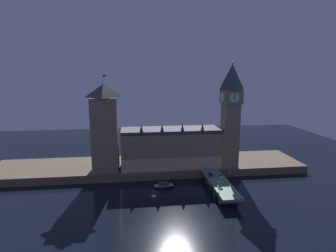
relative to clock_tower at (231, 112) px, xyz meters
The scene contains 15 objects.
ground_plane 75.11m from the clock_tower, 154.09° to the right, with size 400.00×400.00×0.00m, color black.
embankment 69.64m from the clock_tower, 167.49° to the left, with size 220.00×42.00×5.35m.
parliament_hall 48.18m from the clock_tower, behind, with size 67.67×22.47×31.93m.
clock_tower is the anchor object (origin of this frame).
victoria_tower 85.76m from the clock_tower, behind, with size 17.30×17.30×63.57m.
bridge 53.16m from the clock_tower, 116.87° to the right, with size 11.61×46.00×5.99m.
car_northbound_lead 45.70m from the clock_tower, 133.36° to the right, with size 1.85×4.63×1.51m.
car_northbound_trail 57.23m from the clock_tower, 115.19° to the right, with size 2.08×3.98×1.38m.
car_southbound_trail 45.81m from the clock_tower, 119.62° to the right, with size 2.11×4.16×1.57m.
pedestrian_mid_walk 49.10m from the clock_tower, 109.61° to the right, with size 0.38×0.38×1.64m.
pedestrian_far_rail 48.71m from the clock_tower, 131.12° to the right, with size 0.38×0.38×1.78m.
street_lamp_near 61.04m from the clock_tower, 114.92° to the right, with size 1.34×0.60×6.93m.
street_lamp_mid 47.25m from the clock_tower, 108.43° to the right, with size 1.34×0.60×6.58m.
street_lamp_far 42.98m from the clock_tower, 141.71° to the right, with size 1.34×0.60×7.10m.
boat_upstream 67.69m from the clock_tower, 156.66° to the right, with size 13.30×5.73×3.39m.
Camera 1 is at (-11.20, -156.69, 69.75)m, focal length 30.00 mm.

